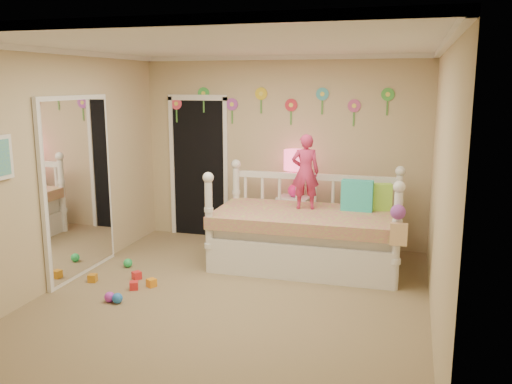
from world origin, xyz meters
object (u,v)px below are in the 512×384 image
(child, at_px, (305,172))
(table_lamp, at_px, (295,166))
(nightstand, at_px, (294,222))
(daybed, at_px, (307,217))

(child, bearing_deg, table_lamp, -78.12)
(nightstand, height_order, table_lamp, table_lamp)
(daybed, distance_m, table_lamp, 0.94)
(child, relative_size, nightstand, 1.32)
(table_lamp, bearing_deg, daybed, -66.27)
(child, bearing_deg, daybed, 98.48)
(daybed, xyz_separation_m, child, (-0.06, 0.15, 0.54))
(daybed, xyz_separation_m, table_lamp, (-0.32, 0.72, 0.52))
(daybed, relative_size, table_lamp, 3.54)
(nightstand, bearing_deg, child, -58.67)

